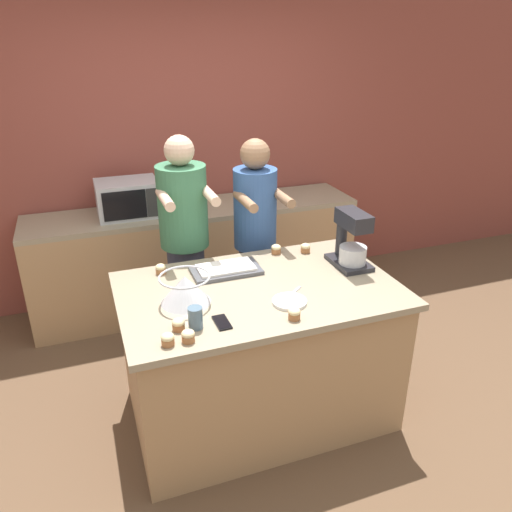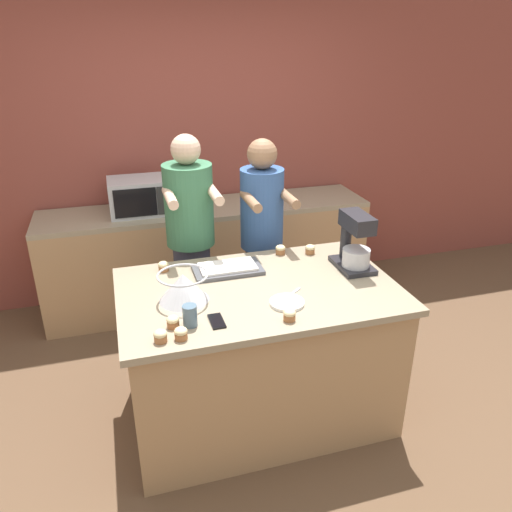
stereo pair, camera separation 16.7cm
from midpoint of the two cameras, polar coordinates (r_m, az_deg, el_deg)
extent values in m
plane|color=brown|center=(3.42, -1.16, -17.23)|extent=(16.00, 16.00, 0.00)
cube|color=brown|center=(4.51, -9.43, 12.20)|extent=(10.00, 0.06, 2.70)
cube|color=#A87F56|center=(3.15, -1.23, -11.30)|extent=(1.55, 0.95, 0.87)
cube|color=gray|center=(2.91, -1.30, -4.00)|extent=(1.61, 1.01, 0.04)
cube|color=#A87F56|center=(4.46, -7.74, -0.25)|extent=(2.80, 0.60, 0.86)
cube|color=gray|center=(4.30, -8.08, 5.24)|extent=(2.80, 0.60, 0.04)
cylinder|color=#33384C|center=(3.71, -8.98, -5.27)|extent=(0.26, 0.26, 0.92)
cylinder|color=#38704C|center=(3.41, -9.78, 5.58)|extent=(0.33, 0.33, 0.56)
sphere|color=#DBB293|center=(3.31, -10.24, 11.79)|extent=(0.20, 0.20, 0.20)
cylinder|color=#DBB293|center=(3.19, -11.84, 6.38)|extent=(0.06, 0.34, 0.06)
cylinder|color=#DBB293|center=(3.24, -6.87, 6.99)|extent=(0.06, 0.34, 0.06)
cylinder|color=#33384C|center=(3.84, -1.35, -4.56)|extent=(0.24, 0.24, 0.83)
cylinder|color=#335693|center=(3.55, -1.46, 5.42)|extent=(0.31, 0.31, 0.57)
sphere|color=#936B4C|center=(3.45, -1.53, 11.57)|extent=(0.21, 0.21, 0.21)
cylinder|color=#936B4C|center=(3.32, -2.68, 6.29)|extent=(0.06, 0.34, 0.06)
cylinder|color=#936B4C|center=(3.41, 1.54, 6.76)|extent=(0.06, 0.34, 0.06)
cube|color=#232328|center=(3.21, 9.10, -0.77)|extent=(0.20, 0.30, 0.03)
cylinder|color=#232328|center=(3.25, 8.29, 2.11)|extent=(0.07, 0.07, 0.23)
cube|color=#232328|center=(3.09, 9.59, 4.09)|extent=(0.13, 0.26, 0.10)
cylinder|color=#BCBCC1|center=(3.15, 9.51, 0.11)|extent=(0.17, 0.17, 0.11)
cone|color=#BCBCC1|center=(2.75, -9.83, -3.80)|extent=(0.28, 0.28, 0.16)
torus|color=#BCBCC1|center=(2.72, -9.94, -2.40)|extent=(0.28, 0.28, 0.01)
cube|color=#4C4C51|center=(3.09, -5.01, -1.67)|extent=(0.42, 0.23, 0.02)
cube|color=white|center=(3.08, -5.02, -1.33)|extent=(0.35, 0.19, 0.02)
cube|color=#B7B7BC|center=(4.18, -15.59, 6.37)|extent=(0.48, 0.36, 0.29)
cube|color=black|center=(4.00, -15.94, 5.56)|extent=(0.33, 0.01, 0.23)
cube|color=#2D2D2D|center=(4.02, -12.86, 5.97)|extent=(0.10, 0.01, 0.23)
cube|color=black|center=(2.57, -5.79, -7.58)|extent=(0.07, 0.14, 0.01)
cube|color=black|center=(2.57, -5.79, -7.48)|extent=(0.06, 0.13, 0.00)
cylinder|color=slate|center=(2.53, -8.84, -7.02)|extent=(0.07, 0.07, 0.11)
cylinder|color=white|center=(2.74, 2.11, -5.26)|extent=(0.19, 0.19, 0.02)
cube|color=#BCBCC1|center=(2.85, 2.73, -4.11)|extent=(0.12, 0.10, 0.01)
cube|color=black|center=(2.77, 1.59, -5.03)|extent=(0.07, 0.06, 0.01)
cylinder|color=#9E6038|center=(3.36, 4.25, 0.68)|extent=(0.06, 0.06, 0.03)
ellipsoid|color=beige|center=(3.35, 4.27, 1.11)|extent=(0.07, 0.07, 0.04)
cylinder|color=#9E6038|center=(3.33, 0.88, 0.55)|extent=(0.06, 0.06, 0.03)
ellipsoid|color=beige|center=(3.32, 0.89, 0.98)|extent=(0.07, 0.07, 0.04)
cylinder|color=#9E6038|center=(2.45, -9.71, -9.31)|extent=(0.06, 0.06, 0.03)
ellipsoid|color=beige|center=(2.43, -9.75, -8.78)|extent=(0.07, 0.07, 0.04)
cylinder|color=#9E6038|center=(2.59, 2.54, -6.92)|extent=(0.06, 0.06, 0.03)
ellipsoid|color=beige|center=(2.58, 2.55, -6.40)|extent=(0.07, 0.07, 0.04)
cylinder|color=#9E6038|center=(2.54, -10.72, -8.00)|extent=(0.06, 0.06, 0.03)
ellipsoid|color=beige|center=(2.53, -10.77, -7.48)|extent=(0.07, 0.07, 0.04)
cylinder|color=#9E6038|center=(2.44, -12.00, -9.61)|extent=(0.06, 0.06, 0.03)
ellipsoid|color=beige|center=(2.43, -12.05, -9.08)|extent=(0.07, 0.07, 0.04)
cylinder|color=#9E6038|center=(3.13, -12.32, -1.71)|extent=(0.06, 0.06, 0.03)
ellipsoid|color=beige|center=(3.12, -12.36, -1.26)|extent=(0.07, 0.07, 0.04)
camera|label=1|loc=(0.08, -91.67, -0.75)|focal=35.00mm
camera|label=2|loc=(0.08, 88.33, 0.75)|focal=35.00mm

